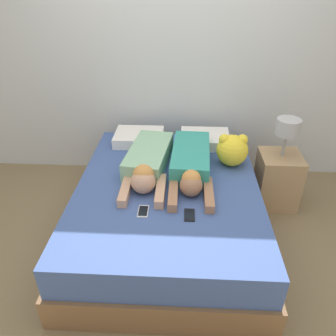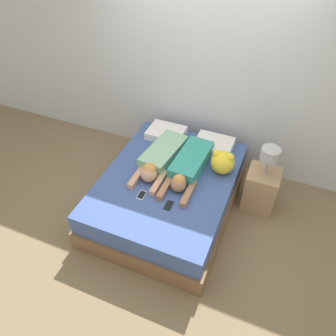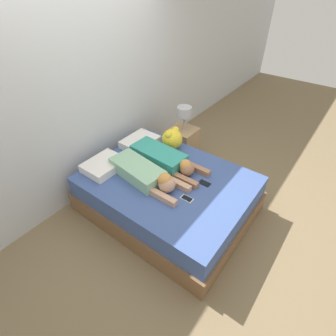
{
  "view_description": "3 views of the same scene",
  "coord_description": "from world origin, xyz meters",
  "px_view_note": "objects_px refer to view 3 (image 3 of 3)",
  "views": [
    {
      "loc": [
        0.12,
        -2.25,
        2.04
      ],
      "look_at": [
        0.0,
        0.0,
        0.67
      ],
      "focal_mm": 35.0,
      "sensor_mm": 36.0,
      "label": 1
    },
    {
      "loc": [
        1.07,
        -2.58,
        3.21
      ],
      "look_at": [
        0.0,
        0.0,
        0.67
      ],
      "focal_mm": 35.0,
      "sensor_mm": 36.0,
      "label": 2
    },
    {
      "loc": [
        -1.92,
        -1.45,
        2.56
      ],
      "look_at": [
        0.0,
        0.0,
        0.67
      ],
      "focal_mm": 28.0,
      "sensor_mm": 36.0,
      "label": 3
    }
  ],
  "objects_px": {
    "pillow_head_left": "(104,165)",
    "cell_phone_right": "(205,183)",
    "person_right": "(165,159)",
    "nightstand": "(183,142)",
    "cell_phone_left": "(187,199)",
    "plush_toy": "(172,139)",
    "bed": "(168,194)",
    "person_left": "(146,174)",
    "pillow_head_right": "(140,142)"
  },
  "relations": [
    {
      "from": "nightstand",
      "to": "cell_phone_left",
      "type": "bearing_deg",
      "value": -144.14
    },
    {
      "from": "bed",
      "to": "person_right",
      "type": "xyz_separation_m",
      "value": [
        0.19,
        0.19,
        0.35
      ]
    },
    {
      "from": "pillow_head_right",
      "to": "nightstand",
      "type": "relative_size",
      "value": 0.53
    },
    {
      "from": "person_left",
      "to": "plush_toy",
      "type": "bearing_deg",
      "value": 12.53
    },
    {
      "from": "plush_toy",
      "to": "nightstand",
      "type": "xyz_separation_m",
      "value": [
        0.49,
        0.15,
        -0.36
      ]
    },
    {
      "from": "pillow_head_left",
      "to": "cell_phone_right",
      "type": "xyz_separation_m",
      "value": [
        0.51,
        -1.15,
        -0.05
      ]
    },
    {
      "from": "pillow_head_left",
      "to": "cell_phone_right",
      "type": "bearing_deg",
      "value": -66.05
    },
    {
      "from": "person_left",
      "to": "cell_phone_left",
      "type": "xyz_separation_m",
      "value": [
        0.03,
        -0.56,
        -0.08
      ]
    },
    {
      "from": "bed",
      "to": "cell_phone_left",
      "type": "bearing_deg",
      "value": -112.98
    },
    {
      "from": "cell_phone_right",
      "to": "bed",
      "type": "bearing_deg",
      "value": 113.54
    },
    {
      "from": "bed",
      "to": "pillow_head_left",
      "type": "bearing_deg",
      "value": 114.18
    },
    {
      "from": "pillow_head_left",
      "to": "cell_phone_right",
      "type": "height_order",
      "value": "pillow_head_left"
    },
    {
      "from": "cell_phone_left",
      "to": "person_right",
      "type": "bearing_deg",
      "value": 58.49
    },
    {
      "from": "pillow_head_left",
      "to": "cell_phone_left",
      "type": "distance_m",
      "value": 1.14
    },
    {
      "from": "pillow_head_right",
      "to": "bed",
      "type": "bearing_deg",
      "value": -114.18
    },
    {
      "from": "cell_phone_right",
      "to": "pillow_head_right",
      "type": "bearing_deg",
      "value": 82.15
    },
    {
      "from": "pillow_head_left",
      "to": "cell_phone_left",
      "type": "bearing_deg",
      "value": -81.27
    },
    {
      "from": "cell_phone_right",
      "to": "plush_toy",
      "type": "relative_size",
      "value": 0.46
    },
    {
      "from": "pillow_head_right",
      "to": "cell_phone_right",
      "type": "bearing_deg",
      "value": -97.85
    },
    {
      "from": "pillow_head_left",
      "to": "cell_phone_right",
      "type": "distance_m",
      "value": 1.26
    },
    {
      "from": "bed",
      "to": "person_left",
      "type": "distance_m",
      "value": 0.44
    },
    {
      "from": "cell_phone_right",
      "to": "nightstand",
      "type": "height_order",
      "value": "nightstand"
    },
    {
      "from": "bed",
      "to": "cell_phone_right",
      "type": "relative_size",
      "value": 14.55
    },
    {
      "from": "person_right",
      "to": "nightstand",
      "type": "height_order",
      "value": "nightstand"
    },
    {
      "from": "pillow_head_right",
      "to": "nightstand",
      "type": "xyz_separation_m",
      "value": [
        0.71,
        -0.25,
        -0.26
      ]
    },
    {
      "from": "pillow_head_left",
      "to": "nightstand",
      "type": "height_order",
      "value": "nightstand"
    },
    {
      "from": "cell_phone_left",
      "to": "nightstand",
      "type": "distance_m",
      "value": 1.51
    },
    {
      "from": "pillow_head_left",
      "to": "bed",
      "type": "bearing_deg",
      "value": -65.82
    },
    {
      "from": "bed",
      "to": "pillow_head_right",
      "type": "bearing_deg",
      "value": 65.82
    },
    {
      "from": "plush_toy",
      "to": "person_left",
      "type": "bearing_deg",
      "value": -167.47
    },
    {
      "from": "person_right",
      "to": "person_left",
      "type": "bearing_deg",
      "value": -179.57
    },
    {
      "from": "person_right",
      "to": "plush_toy",
      "type": "relative_size",
      "value": 3.53
    },
    {
      "from": "cell_phone_left",
      "to": "bed",
      "type": "bearing_deg",
      "value": 67.02
    },
    {
      "from": "person_right",
      "to": "cell_phone_left",
      "type": "relative_size",
      "value": 7.61
    },
    {
      "from": "person_right",
      "to": "cell_phone_right",
      "type": "xyz_separation_m",
      "value": [
        -0.01,
        -0.59,
        -0.08
      ]
    },
    {
      "from": "bed",
      "to": "nightstand",
      "type": "height_order",
      "value": "nightstand"
    },
    {
      "from": "person_left",
      "to": "nightstand",
      "type": "xyz_separation_m",
      "value": [
        1.24,
        0.31,
        -0.29
      ]
    },
    {
      "from": "pillow_head_left",
      "to": "plush_toy",
      "type": "height_order",
      "value": "plush_toy"
    },
    {
      "from": "pillow_head_left",
      "to": "nightstand",
      "type": "xyz_separation_m",
      "value": [
        1.38,
        -0.25,
        -0.26
      ]
    },
    {
      "from": "pillow_head_left",
      "to": "plush_toy",
      "type": "bearing_deg",
      "value": -24.11
    },
    {
      "from": "plush_toy",
      "to": "nightstand",
      "type": "distance_m",
      "value": 0.63
    },
    {
      "from": "cell_phone_right",
      "to": "person_right",
      "type": "bearing_deg",
      "value": 89.02
    },
    {
      "from": "bed",
      "to": "pillow_head_right",
      "type": "height_order",
      "value": "pillow_head_right"
    },
    {
      "from": "cell_phone_left",
      "to": "cell_phone_right",
      "type": "relative_size",
      "value": 1.0
    },
    {
      "from": "person_left",
      "to": "plush_toy",
      "type": "xyz_separation_m",
      "value": [
        0.74,
        0.16,
        0.06
      ]
    },
    {
      "from": "plush_toy",
      "to": "nightstand",
      "type": "bearing_deg",
      "value": 16.34
    },
    {
      "from": "cell_phone_right",
      "to": "plush_toy",
      "type": "bearing_deg",
      "value": 63.38
    },
    {
      "from": "cell_phone_left",
      "to": "nightstand",
      "type": "relative_size",
      "value": 0.15
    },
    {
      "from": "bed",
      "to": "cell_phone_right",
      "type": "bearing_deg",
      "value": -66.46
    },
    {
      "from": "pillow_head_left",
      "to": "person_left",
      "type": "relative_size",
      "value": 0.47
    }
  ]
}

